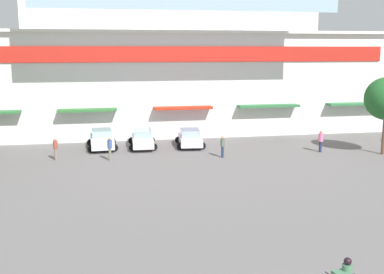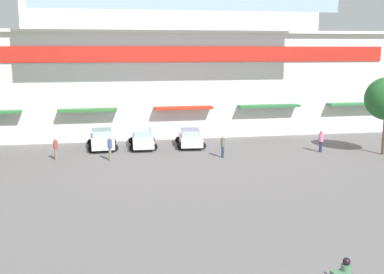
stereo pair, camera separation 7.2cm
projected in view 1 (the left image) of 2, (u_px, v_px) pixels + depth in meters
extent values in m
plane|color=slate|center=(230.00, 198.00, 25.23)|extent=(128.00, 128.00, 0.00)
cube|color=white|center=(169.00, 82.00, 47.19)|extent=(41.29, 13.27, 9.27)
cube|color=red|center=(180.00, 54.00, 40.20)|extent=(37.98, 0.12, 1.33)
cube|color=white|center=(180.00, 31.00, 39.81)|extent=(41.29, 0.70, 0.24)
cube|color=#316F34|center=(87.00, 110.00, 39.13)|extent=(4.89, 1.10, 0.20)
cube|color=red|center=(183.00, 108.00, 40.62)|extent=(5.10, 1.10, 0.20)
cube|color=#2E6D3D|center=(269.00, 106.00, 42.04)|extent=(5.62, 1.10, 0.20)
cube|color=#307240|center=(356.00, 104.00, 43.60)|extent=(5.64, 1.10, 0.20)
cube|color=#99B7C6|center=(191.00, 0.00, 34.36)|extent=(23.38, 0.08, 1.45)
cylinder|color=brown|center=(384.00, 134.00, 35.35)|extent=(0.25, 0.25, 3.13)
cube|color=white|center=(102.00, 141.00, 37.44)|extent=(1.94, 4.11, 0.76)
cube|color=#99B9BF|center=(102.00, 133.00, 37.32)|extent=(1.60, 2.08, 0.54)
cylinder|color=black|center=(91.00, 143.00, 38.50)|extent=(0.61, 0.19, 0.60)
cylinder|color=black|center=(112.00, 142.00, 38.90)|extent=(0.61, 0.19, 0.60)
cylinder|color=black|center=(91.00, 149.00, 36.11)|extent=(0.61, 0.19, 0.60)
cylinder|color=black|center=(114.00, 148.00, 36.51)|extent=(0.61, 0.19, 0.60)
cube|color=silver|center=(142.00, 140.00, 38.00)|extent=(1.80, 4.55, 0.69)
cube|color=#90ABBC|center=(142.00, 133.00, 37.89)|extent=(1.49, 2.30, 0.52)
cylinder|color=black|center=(132.00, 141.00, 39.29)|extent=(0.61, 0.19, 0.60)
cylinder|color=black|center=(151.00, 140.00, 39.53)|extent=(0.61, 0.19, 0.60)
cylinder|color=black|center=(133.00, 148.00, 36.59)|extent=(0.61, 0.19, 0.60)
cylinder|color=black|center=(154.00, 147.00, 36.82)|extent=(0.61, 0.19, 0.60)
cube|color=silver|center=(190.00, 140.00, 38.37)|extent=(2.10, 4.18, 0.63)
cube|color=#99ACD1|center=(190.00, 133.00, 38.26)|extent=(1.67, 2.15, 0.53)
cylinder|color=black|center=(178.00, 140.00, 39.57)|extent=(0.61, 0.22, 0.60)
cylinder|color=black|center=(199.00, 140.00, 39.72)|extent=(0.61, 0.22, 0.60)
cylinder|color=black|center=(180.00, 146.00, 37.12)|extent=(0.61, 0.22, 0.60)
cylinder|color=black|center=(202.00, 146.00, 37.28)|extent=(0.61, 0.22, 0.60)
cylinder|color=#437052|center=(347.00, 272.00, 14.67)|extent=(0.37, 0.37, 0.53)
sphere|color=black|center=(348.00, 261.00, 14.60)|extent=(0.25, 0.25, 0.25)
cube|color=#437052|center=(340.00, 273.00, 14.57)|extent=(0.50, 0.42, 0.10)
cylinder|color=gray|center=(56.00, 154.00, 33.69)|extent=(0.24, 0.24, 0.86)
cylinder|color=#A14238|center=(55.00, 145.00, 33.56)|extent=(0.39, 0.39, 0.56)
sphere|color=tan|center=(55.00, 139.00, 33.49)|extent=(0.22, 0.22, 0.22)
cylinder|color=#232B4F|center=(320.00, 147.00, 36.35)|extent=(0.30, 0.30, 0.84)
cylinder|color=pink|center=(321.00, 137.00, 36.21)|extent=(0.48, 0.48, 0.64)
sphere|color=tan|center=(321.00, 132.00, 36.13)|extent=(0.24, 0.24, 0.24)
cylinder|color=slate|center=(110.00, 154.00, 33.54)|extent=(0.27, 0.27, 0.91)
cylinder|color=#3D538C|center=(110.00, 144.00, 33.40)|extent=(0.43, 0.43, 0.60)
sphere|color=tan|center=(109.00, 138.00, 33.32)|extent=(0.23, 0.23, 0.23)
cylinder|color=navy|center=(222.00, 152.00, 34.49)|extent=(0.27, 0.27, 0.84)
cylinder|color=#536551|center=(223.00, 143.00, 34.36)|extent=(0.44, 0.44, 0.55)
sphere|color=tan|center=(223.00, 138.00, 34.28)|extent=(0.23, 0.23, 0.23)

